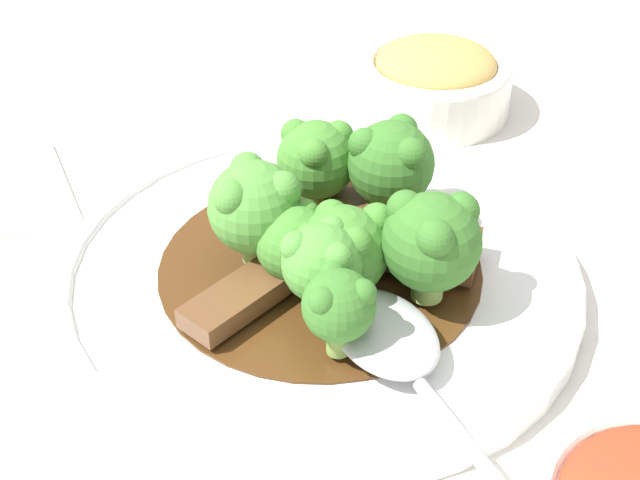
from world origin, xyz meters
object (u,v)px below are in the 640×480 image
main_plate (320,273)px  broccoli_floret_4 (391,162)px  beef_strip_2 (339,227)px  broccoli_floret_1 (322,262)px  broccoli_floret_5 (339,305)px  serving_spoon (397,348)px  broccoli_floret_3 (351,246)px  broccoli_floret_6 (432,240)px  broccoli_floret_7 (294,241)px  broccoli_floret_0 (316,158)px  broccoli_floret_2 (255,205)px  beef_strip_0 (244,295)px  side_bowl_appetizer (435,79)px  beef_strip_1 (424,247)px

main_plate → broccoli_floret_4: size_ratio=4.92×
beef_strip_2 → broccoli_floret_1: (-0.04, -0.06, 0.03)m
beef_strip_2 → broccoli_floret_5: size_ratio=1.54×
main_plate → serving_spoon: size_ratio=1.44×
broccoli_floret_3 → broccoli_floret_6: bearing=-36.6°
broccoli_floret_6 → broccoli_floret_7: bearing=141.9°
main_plate → serving_spoon: 0.09m
broccoli_floret_4 → main_plate: bearing=-156.6°
broccoli_floret_0 → broccoli_floret_1: same height
broccoli_floret_2 → broccoli_floret_4: size_ratio=1.02×
broccoli_floret_0 → broccoli_floret_2: bearing=-145.4°
broccoli_floret_2 → broccoli_floret_6: (0.07, -0.07, 0.00)m
broccoli_floret_2 → broccoli_floret_3: (0.04, -0.05, -0.01)m
beef_strip_0 → side_bowl_appetizer: 0.28m
serving_spoon → broccoli_floret_5: bearing=144.9°
beef_strip_1 → side_bowl_appetizer: (0.12, 0.18, 0.00)m
broccoli_floret_5 → beef_strip_0: bearing=118.1°
side_bowl_appetizer → beef_strip_0: bearing=-142.9°
beef_strip_2 → broccoli_floret_4: bearing=9.7°
broccoli_floret_1 → serving_spoon: size_ratio=0.26×
beef_strip_2 → broccoli_floret_0: size_ratio=1.40×
broccoli_floret_4 → broccoli_floret_6: 0.08m
broccoli_floret_1 → broccoli_floret_6: broccoli_floret_6 is taller
broccoli_floret_1 → broccoli_floret_2: broccoli_floret_2 is taller
broccoli_floret_0 → broccoli_floret_6: 0.11m
main_plate → broccoli_floret_3: 0.05m
beef_strip_2 → broccoli_floret_1: broccoli_floret_1 is taller
broccoli_floret_1 → broccoli_floret_0: bearing=66.0°
broccoli_floret_6 → broccoli_floret_7: (-0.06, 0.05, -0.01)m
main_plate → broccoli_floret_2: broccoli_floret_2 is taller
beef_strip_0 → broccoli_floret_7: 0.04m
broccoli_floret_5 → broccoli_floret_6: 0.07m
broccoli_floret_3 → broccoli_floret_1: bearing=-152.4°
broccoli_floret_7 → side_bowl_appetizer: (0.19, 0.16, -0.02)m
broccoli_floret_1 → broccoli_floret_3: (0.02, 0.01, -0.01)m
beef_strip_2 → broccoli_floret_6: bearing=-77.0°
beef_strip_2 → broccoli_floret_6: (0.02, -0.07, 0.03)m
beef_strip_1 → serving_spoon: beef_strip_1 is taller
main_plate → beef_strip_1: size_ratio=4.22×
broccoli_floret_3 → broccoli_floret_7: (-0.02, 0.02, -0.00)m
beef_strip_1 → broccoli_floret_4: bearing=84.8°
broccoli_floret_7 → broccoli_floret_2: bearing=115.8°
beef_strip_1 → broccoli_floret_2: 0.10m
broccoli_floret_1 → serving_spoon: bearing=-68.8°
broccoli_floret_1 → side_bowl_appetizer: 0.27m
broccoli_floret_1 → broccoli_floret_5: 0.03m
beef_strip_0 → broccoli_floret_6: bearing=-22.1°
beef_strip_0 → broccoli_floret_0: size_ratio=1.45×
broccoli_floret_5 → beef_strip_1: bearing=30.9°
serving_spoon → side_bowl_appetizer: size_ratio=1.79×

